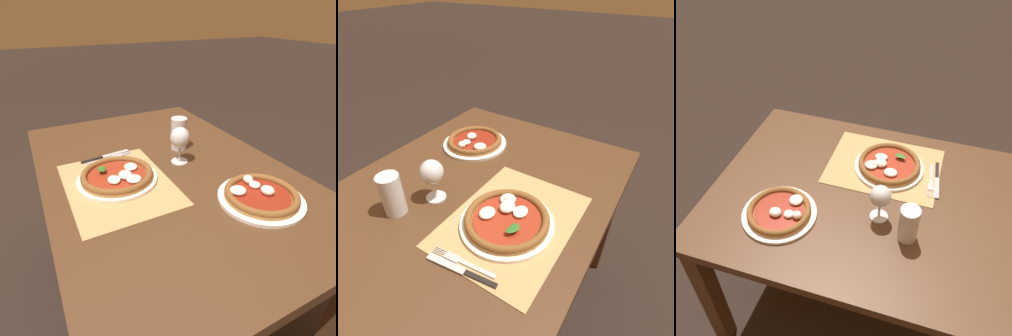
% 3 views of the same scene
% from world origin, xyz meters
% --- Properties ---
extents(ground_plane, '(24.00, 24.00, 0.00)m').
position_xyz_m(ground_plane, '(0.00, 0.00, 0.00)').
color(ground_plane, black).
extents(dining_table, '(1.37, 0.92, 0.74)m').
position_xyz_m(dining_table, '(0.00, 0.00, 0.64)').
color(dining_table, '#4C301C').
rests_on(dining_table, ground).
extents(paper_placemat, '(0.48, 0.36, 0.00)m').
position_xyz_m(paper_placemat, '(0.04, -0.20, 0.74)').
color(paper_placemat, tan).
rests_on(paper_placemat, dining_table).
extents(pizza_near, '(0.30, 0.30, 0.05)m').
position_xyz_m(pizza_near, '(0.02, -0.19, 0.76)').
color(pizza_near, white).
rests_on(pizza_near, paper_placemat).
extents(pizza_far, '(0.29, 0.29, 0.05)m').
position_xyz_m(pizza_far, '(0.35, 0.19, 0.76)').
color(pizza_far, white).
rests_on(pizza_far, dining_table).
extents(wine_glass, '(0.08, 0.08, 0.16)m').
position_xyz_m(wine_glass, '(-0.01, 0.08, 0.85)').
color(wine_glass, silver).
rests_on(wine_glass, dining_table).
extents(pint_glass, '(0.07, 0.07, 0.15)m').
position_xyz_m(pint_glass, '(-0.13, 0.15, 0.81)').
color(pint_glass, silver).
rests_on(pint_glass, dining_table).
extents(fork, '(0.04, 0.20, 0.00)m').
position_xyz_m(fork, '(-0.17, -0.17, 0.75)').
color(fork, '#B7B7BC').
rests_on(fork, paper_placemat).
extents(knife, '(0.04, 0.22, 0.01)m').
position_xyz_m(knife, '(-0.20, -0.18, 0.75)').
color(knife, black).
rests_on(knife, paper_placemat).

